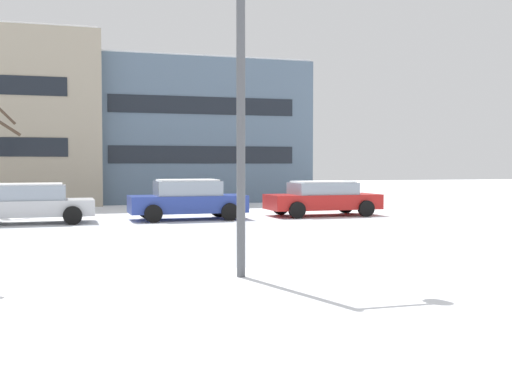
{
  "coord_description": "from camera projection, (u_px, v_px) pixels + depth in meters",
  "views": [
    {
      "loc": [
        -0.48,
        -12.91,
        2.05
      ],
      "look_at": [
        5.08,
        6.05,
        1.17
      ],
      "focal_mm": 43.86,
      "sensor_mm": 36.0,
      "label": 1
    }
  ],
  "objects": [
    {
      "name": "parked_car_blue",
      "position": [
        187.0,
        199.0,
        23.16
      ],
      "size": [
        4.3,
        2.04,
        1.5
      ],
      "color": "#283D93",
      "rests_on": "ground"
    },
    {
      "name": "road_surface",
      "position": [
        93.0,
        242.0,
        16.38
      ],
      "size": [
        80.0,
        9.89,
        0.0
      ],
      "color": "silver",
      "rests_on": "ground"
    },
    {
      "name": "street_lamp",
      "position": [
        256.0,
        88.0,
        11.31
      ],
      "size": [
        1.67,
        0.36,
        5.6
      ],
      "color": "#4C4F54",
      "rests_on": "ground"
    },
    {
      "name": "building_far_right",
      "position": [
        188.0,
        134.0,
        36.94
      ],
      "size": [
        12.16,
        9.5,
        7.75
      ],
      "color": "slate",
      "rests_on": "ground"
    },
    {
      "name": "parked_car_silver",
      "position": [
        30.0,
        203.0,
        21.61
      ],
      "size": [
        4.27,
        2.12,
        1.39
      ],
      "color": "silver",
      "rests_on": "ground"
    },
    {
      "name": "ground_plane",
      "position": [
        99.0,
        266.0,
        12.6
      ],
      "size": [
        120.0,
        120.0,
        0.0
      ],
      "primitive_type": "plane",
      "color": "white"
    },
    {
      "name": "parked_car_red",
      "position": [
        323.0,
        198.0,
        24.92
      ],
      "size": [
        4.49,
        2.15,
        1.39
      ],
      "color": "red",
      "rests_on": "ground"
    }
  ]
}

